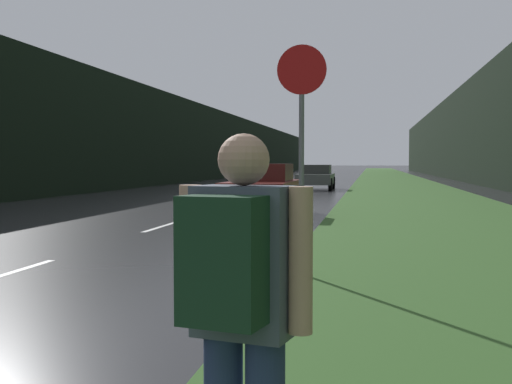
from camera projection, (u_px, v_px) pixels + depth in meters
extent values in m
cube|color=#386028|center=(400.00, 186.00, 39.91)|extent=(6.00, 240.00, 0.02)
cube|color=silver|center=(165.00, 225.00, 15.23)|extent=(0.12, 3.00, 0.01)
cube|color=silver|center=(229.00, 206.00, 22.11)|extent=(0.12, 3.00, 0.01)
cube|color=silver|center=(263.00, 195.00, 28.99)|extent=(0.12, 3.00, 0.01)
cube|color=silver|center=(284.00, 189.00, 35.87)|extent=(0.12, 3.00, 0.01)
cube|color=black|center=(193.00, 143.00, 52.47)|extent=(2.00, 140.00, 6.19)
cube|color=black|center=(476.00, 133.00, 48.51)|extent=(2.00, 140.00, 7.45)
cylinder|color=slate|center=(301.00, 186.00, 8.45)|extent=(0.07, 0.07, 2.39)
cylinder|color=#B71414|center=(302.00, 70.00, 8.38)|extent=(0.65, 0.02, 0.65)
cube|color=#4C5666|center=(244.00, 261.00, 2.51)|extent=(0.41, 0.29, 0.59)
sphere|color=tan|center=(244.00, 160.00, 2.50)|extent=(0.20, 0.20, 0.20)
cylinder|color=tan|center=(191.00, 254.00, 2.60)|extent=(0.09, 0.09, 0.56)
cylinder|color=tan|center=(301.00, 260.00, 2.42)|extent=(0.09, 0.09, 0.56)
cube|color=#193823|center=(222.00, 261.00, 2.33)|extent=(0.33, 0.24, 0.47)
cube|color=maroon|center=(262.00, 193.00, 18.03)|extent=(1.74, 4.05, 0.69)
cube|color=#40120F|center=(264.00, 172.00, 18.21)|extent=(1.48, 1.82, 0.49)
cylinder|color=black|center=(286.00, 208.00, 16.67)|extent=(0.20, 0.63, 0.63)
cylinder|color=black|center=(224.00, 207.00, 16.96)|extent=(0.20, 0.63, 0.63)
cylinder|color=black|center=(297.00, 202.00, 19.14)|extent=(0.20, 0.63, 0.63)
cylinder|color=black|center=(242.00, 201.00, 19.43)|extent=(0.20, 0.63, 0.63)
cube|color=#4C514C|center=(316.00, 179.00, 35.31)|extent=(1.87, 4.08, 0.56)
cube|color=#2D302D|center=(316.00, 169.00, 35.49)|extent=(1.59, 1.84, 0.50)
cylinder|color=black|center=(330.00, 184.00, 33.92)|extent=(0.20, 0.68, 0.68)
cylinder|color=black|center=(297.00, 184.00, 34.23)|extent=(0.20, 0.68, 0.68)
cylinder|color=black|center=(333.00, 183.00, 36.41)|extent=(0.20, 0.68, 0.68)
cylinder|color=black|center=(302.00, 183.00, 36.72)|extent=(0.20, 0.68, 0.68)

